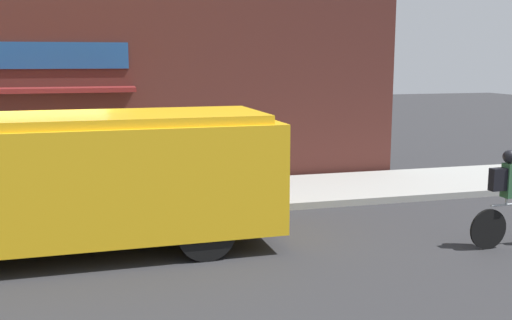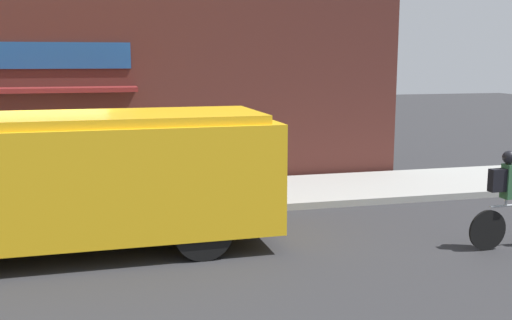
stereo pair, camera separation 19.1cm
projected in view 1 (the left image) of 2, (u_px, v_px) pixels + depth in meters
ground_plane at (42, 228)px, 10.82m from camera, size 70.00×70.00×0.00m
sidewalk at (47, 206)px, 12.13m from camera, size 28.00×2.78×0.14m
storefront at (46, 83)px, 13.26m from camera, size 16.96×0.94×4.98m
school_bus at (79, 180)px, 9.29m from camera, size 6.83×2.62×2.18m
cyclist at (509, 200)px, 9.59m from camera, size 1.61×0.21×1.60m
trash_bin at (86, 181)px, 12.39m from camera, size 0.45×0.45×0.76m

